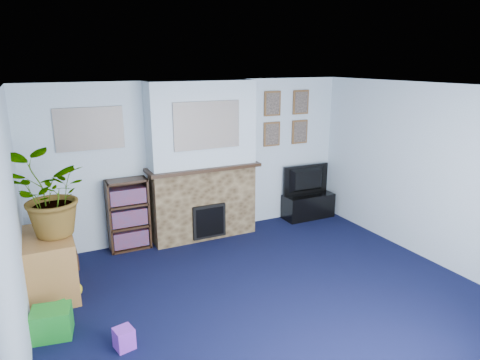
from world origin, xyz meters
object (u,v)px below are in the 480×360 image
tv_stand (308,205)px  bookshelf (128,216)px  television (308,180)px  sideboard (51,265)px

tv_stand → bookshelf: size_ratio=0.85×
television → sideboard: bearing=12.7°
tv_stand → sideboard: sideboard is taller
bookshelf → sideboard: bearing=-141.7°
television → sideboard: (-4.19, -0.81, -0.32)m
television → bookshelf: size_ratio=0.84×
tv_stand → television: size_ratio=1.02×
tv_stand → bookshelf: bookshelf is taller
bookshelf → sideboard: 1.40m
television → bookshelf: bookshelf is taller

